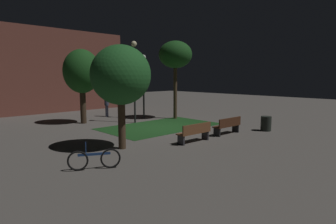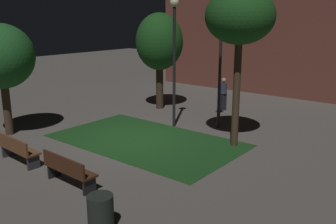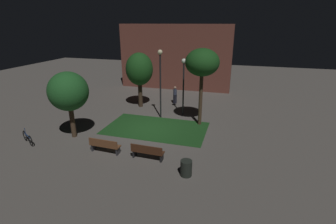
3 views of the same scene
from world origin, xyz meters
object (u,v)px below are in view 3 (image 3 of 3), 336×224
tree_tall_center (202,63)px  tree_back_right (139,70)px  trash_bin (186,168)px  bicycle (28,138)px  lamp_post_path_center (160,74)px  lamp_post_plaza_west (184,77)px  pedestrian (175,95)px  bench_near_trees (147,151)px  tree_lawn_side (68,92)px  bench_back_row (104,145)px

tree_tall_center → tree_back_right: bearing=155.3°
tree_back_right → trash_bin: 11.49m
bicycle → lamp_post_path_center: bearing=45.1°
tree_tall_center → lamp_post_path_center: 3.34m
tree_tall_center → lamp_post_path_center: bearing=170.5°
lamp_post_path_center → bicycle: lamp_post_path_center is taller
tree_tall_center → trash_bin: size_ratio=6.74×
trash_bin → bicycle: bearing=176.3°
lamp_post_plaza_west → pedestrian: size_ratio=2.79×
bicycle → pedestrian: pedestrian is taller
lamp_post_plaza_west → lamp_post_path_center: bearing=-146.7°
tree_back_right → trash_bin: (6.16, -9.27, -2.86)m
tree_tall_center → bench_near_trees: bearing=-108.1°
bench_near_trees → lamp_post_path_center: (-1.27, 6.29, 2.99)m
bench_near_trees → tree_tall_center: bearing=71.9°
tree_lawn_side → pedestrian: bearing=62.5°
bench_back_row → lamp_post_plaza_west: size_ratio=0.40×
lamp_post_plaza_west → pedestrian: bearing=116.9°
lamp_post_plaza_west → tree_tall_center: bearing=-43.7°
tree_tall_center → pedestrian: bearing=125.1°
bench_near_trees → tree_tall_center: (1.89, 5.76, 3.96)m
tree_tall_center → lamp_post_plaza_west: bearing=136.3°
tree_tall_center → lamp_post_plaza_west: 2.63m
bench_near_trees → tree_lawn_side: size_ratio=0.42×
tree_lawn_side → trash_bin: 8.68m
lamp_post_path_center → bicycle: size_ratio=3.44×
lamp_post_path_center → pedestrian: (0.16, 3.73, -2.62)m
bench_near_trees → bicycle: (-7.78, -0.24, -0.14)m
tree_back_right → pedestrian: 3.98m
tree_back_right → pedestrian: tree_back_right is taller
tree_tall_center → tree_lawn_side: bearing=-149.7°
tree_lawn_side → tree_back_right: bearing=75.5°
bench_near_trees → tree_lawn_side: tree_lawn_side is taller
bicycle → pedestrian: size_ratio=0.94×
trash_bin → bench_near_trees: bearing=159.1°
lamp_post_path_center → bench_back_row: bearing=-101.9°
lamp_post_plaza_west → pedestrian: 3.76m
trash_bin → lamp_post_path_center: bearing=116.7°
tree_lawn_side → bicycle: 3.80m
bench_back_row → tree_lawn_side: tree_lawn_side is taller
bench_back_row → tree_back_right: 8.91m
bicycle → tree_tall_center: bearing=31.8°
tree_back_right → bicycle: size_ratio=3.10×
bench_near_trees → bicycle: size_ratio=1.20×
tree_lawn_side → lamp_post_plaza_west: lamp_post_plaza_west is taller
lamp_post_path_center → tree_back_right: bearing=140.5°
lamp_post_path_center → bicycle: 9.73m
bench_back_row → bicycle: bearing=-177.4°
bench_back_row → pedestrian: 10.13m
bench_near_trees → trash_bin: bearing=-20.9°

